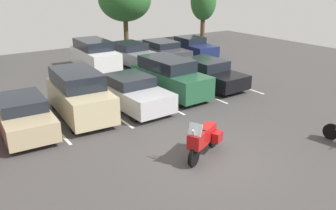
# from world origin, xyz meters

# --- Properties ---
(ground) EXTENTS (44.00, 44.00, 0.10)m
(ground) POSITION_xyz_m (0.00, 0.00, -0.05)
(ground) COLOR #423F3F
(motorcycle_touring) EXTENTS (2.10, 1.23, 1.46)m
(motorcycle_touring) POSITION_xyz_m (-0.02, 0.13, 0.68)
(motorcycle_touring) COLOR black
(motorcycle_touring) RESTS_ON ground
(parking_stripes) EXTENTS (15.81, 4.88, 0.01)m
(parking_stripes) POSITION_xyz_m (-0.81, 6.00, 0.00)
(parking_stripes) COLOR silver
(parking_stripes) RESTS_ON ground
(car_tan) EXTENTS (1.99, 4.38, 1.42)m
(car_tan) POSITION_xyz_m (-4.49, 5.76, 0.70)
(car_tan) COLOR tan
(car_tan) RESTS_ON ground
(car_champagne) EXTENTS (2.13, 4.54, 2.02)m
(car_champagne) POSITION_xyz_m (-2.05, 6.06, 1.00)
(car_champagne) COLOR #C1B289
(car_champagne) RESTS_ON ground
(car_silver) EXTENTS (2.04, 4.56, 1.51)m
(car_silver) POSITION_xyz_m (0.38, 5.78, 0.73)
(car_silver) COLOR #B7B7BC
(car_silver) RESTS_ON ground
(car_green) EXTENTS (2.03, 4.75, 1.90)m
(car_green) POSITION_xyz_m (2.89, 6.33, 0.95)
(car_green) COLOR #235638
(car_green) RESTS_ON ground
(car_black) EXTENTS (2.00, 4.51, 1.47)m
(car_black) POSITION_xyz_m (5.59, 6.40, 0.72)
(car_black) COLOR black
(car_black) RESTS_ON ground
(car_far_white) EXTENTS (2.02, 4.58, 1.92)m
(car_far_white) POSITION_xyz_m (1.93, 13.65, 0.96)
(car_far_white) COLOR white
(car_far_white) RESTS_ON ground
(car_far_grey) EXTENTS (2.23, 4.53, 1.51)m
(car_far_grey) POSITION_xyz_m (4.53, 13.30, 0.75)
(car_far_grey) COLOR slate
(car_far_grey) RESTS_ON ground
(car_far_charcoal) EXTENTS (2.02, 4.91, 1.40)m
(car_far_charcoal) POSITION_xyz_m (7.16, 13.40, 0.70)
(car_far_charcoal) COLOR #38383D
(car_far_charcoal) RESTS_ON ground
(car_far_navy) EXTENTS (1.96, 4.47, 1.47)m
(car_far_navy) POSITION_xyz_m (9.77, 13.25, 0.71)
(car_far_navy) COLOR navy
(car_far_navy) RESTS_ON ground
(tree_left) EXTENTS (2.47, 2.47, 5.51)m
(tree_left) POSITION_xyz_m (15.53, 18.84, 3.64)
(tree_left) COLOR #4C3823
(tree_left) RESTS_ON ground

